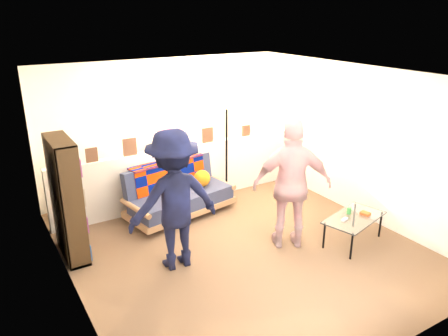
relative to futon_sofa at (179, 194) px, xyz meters
name	(u,v)px	position (x,y,z in m)	size (l,w,h in m)	color
ground	(238,245)	(0.27, -1.38, -0.35)	(5.00, 5.00, 0.00)	brown
room_shell	(221,125)	(0.27, -0.91, 1.32)	(4.60, 5.05, 2.45)	silver
half_wall_ledge	(182,174)	(0.27, 0.42, 0.15)	(4.45, 0.15, 1.00)	silver
ledge_decor	(169,139)	(0.04, 0.40, 0.83)	(2.97, 0.02, 0.45)	brown
futon_sofa	(179,194)	(0.00, 0.00, 0.00)	(1.87, 1.12, 0.75)	#A3764F
bookshelf	(67,203)	(-1.81, -0.42, 0.42)	(0.28, 0.83, 1.65)	black
coffee_table	(354,219)	(1.73, -2.15, 0.02)	(1.06, 0.76, 0.50)	black
floor_lamp	(226,132)	(1.04, 0.23, 0.84)	(0.38, 0.29, 1.68)	black
person_left	(174,200)	(-0.70, -1.36, 0.57)	(1.19, 0.68, 1.83)	black
person_right	(292,185)	(0.90, -1.74, 0.57)	(1.08, 0.45, 1.84)	pink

